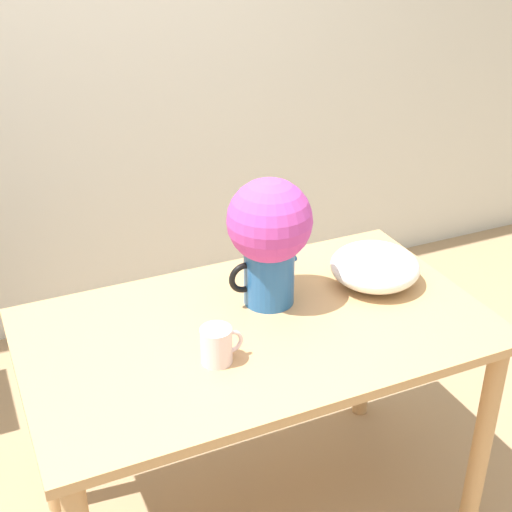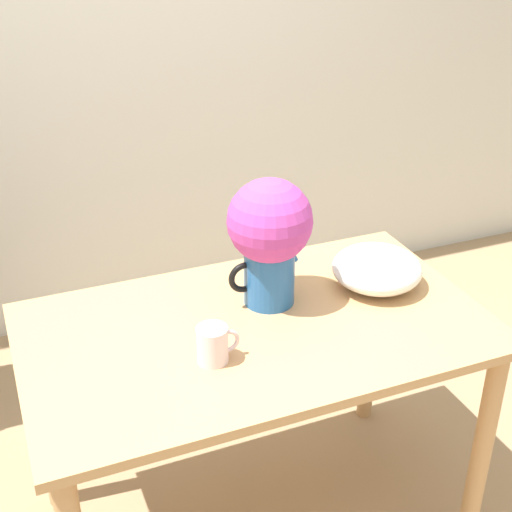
% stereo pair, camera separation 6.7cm
% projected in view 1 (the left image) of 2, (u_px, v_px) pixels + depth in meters
% --- Properties ---
extents(wall_back, '(8.00, 0.05, 2.60)m').
position_uv_depth(wall_back, '(82.00, 50.00, 2.99)').
color(wall_back, silver).
rests_on(wall_back, ground_plane).
extents(table, '(1.35, 0.79, 0.79)m').
position_uv_depth(table, '(258.00, 357.00, 2.12)').
color(table, tan).
rests_on(table, ground_plane).
extents(flower_vase, '(0.26, 0.25, 0.40)m').
position_uv_depth(flower_vase, '(269.00, 233.00, 2.08)').
color(flower_vase, '#235B9E').
rests_on(flower_vase, table).
extents(coffee_mug, '(0.12, 0.09, 0.10)m').
position_uv_depth(coffee_mug, '(217.00, 344.00, 1.89)').
color(coffee_mug, silver).
rests_on(coffee_mug, table).
extents(white_bowl, '(0.28, 0.28, 0.12)m').
position_uv_depth(white_bowl, '(375.00, 266.00, 2.25)').
color(white_bowl, white).
rests_on(white_bowl, table).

